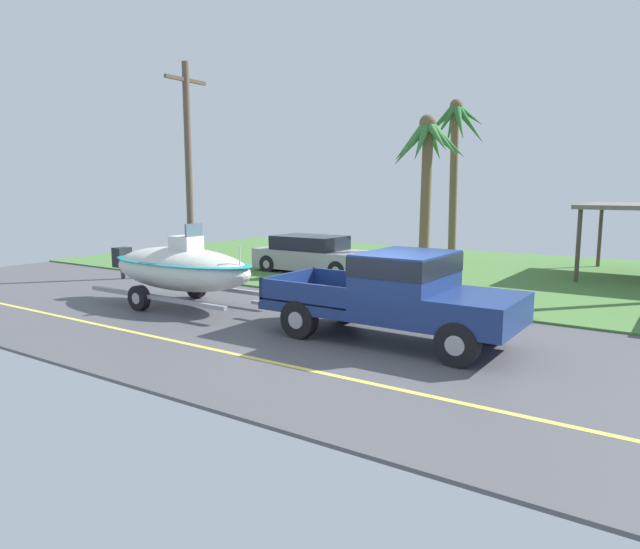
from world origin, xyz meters
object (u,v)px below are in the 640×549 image
parked_sedan_near (313,255)px  palm_tree_mid (427,153)px  pickup_truck_towing (404,293)px  palm_tree_far_left (455,142)px  utility_pole (189,167)px  boat_on_trailer (180,268)px

parked_sedan_near → palm_tree_mid: bearing=33.7°
pickup_truck_towing → palm_tree_far_left: bearing=107.3°
pickup_truck_towing → palm_tree_far_left: (-4.04, 12.98, 3.97)m
pickup_truck_towing → utility_pole: utility_pole is taller
pickup_truck_towing → boat_on_trailer: bearing=-180.0°
utility_pole → palm_tree_far_left: bearing=56.3°
palm_tree_far_left → palm_tree_mid: bearing=-82.9°
palm_tree_mid → palm_tree_far_left: size_ratio=0.84×
pickup_truck_towing → utility_pole: size_ratio=0.74×
palm_tree_far_left → boat_on_trailer: bearing=-100.8°
boat_on_trailer → parked_sedan_near: bearing=93.4°
pickup_truck_towing → parked_sedan_near: pickup_truck_towing is taller
palm_tree_far_left → utility_pole: (-6.10, -9.15, -1.18)m
pickup_truck_towing → palm_tree_far_left: palm_tree_far_left is taller
boat_on_trailer → palm_tree_far_left: palm_tree_far_left is taller
palm_tree_mid → utility_pole: (-6.59, -5.20, -0.51)m
palm_tree_far_left → utility_pole: utility_pole is taller
palm_tree_far_left → parked_sedan_near: bearing=-114.9°
palm_tree_mid → palm_tree_far_left: palm_tree_far_left is taller
boat_on_trailer → palm_tree_mid: bearing=71.8°
boat_on_trailer → parked_sedan_near: (-0.41, 6.78, -0.34)m
pickup_truck_towing → palm_tree_far_left: size_ratio=0.81×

